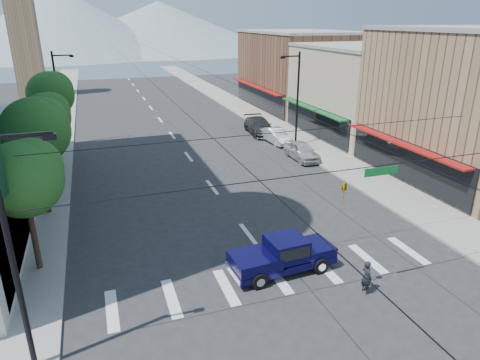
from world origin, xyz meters
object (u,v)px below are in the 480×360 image
Objects in this scene: parked_car_far at (259,126)px; pickup_truck at (282,255)px; pedestrian at (367,277)px; parked_car_near at (302,151)px; parked_car_mid at (276,136)px.

pickup_truck is at bearing -104.06° from parked_car_far.
parked_car_far is (6.01, 28.56, 0.03)m from pedestrian.
parked_car_near is 9.71m from parked_car_far.
pedestrian reaches higher than parked_car_mid.
pedestrian is 25.41m from parked_car_mid.
parked_car_far is (8.93, 25.68, -0.09)m from pickup_truck.
pickup_truck is 1.19× the size of parked_car_near.
parked_car_near is 0.79× the size of parked_car_far.
pedestrian is 19.86m from parked_car_near.
parked_car_far is at bearing 66.96° from pickup_truck.
pickup_truck is 18.43m from parked_car_near.
parked_car_mid is (9.17, 21.75, -0.21)m from pickup_truck.
parked_car_mid is at bearing 63.27° from pickup_truck.
parked_car_near is at bearing -83.46° from parked_car_far.
pickup_truck is at bearing 42.45° from pedestrian.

